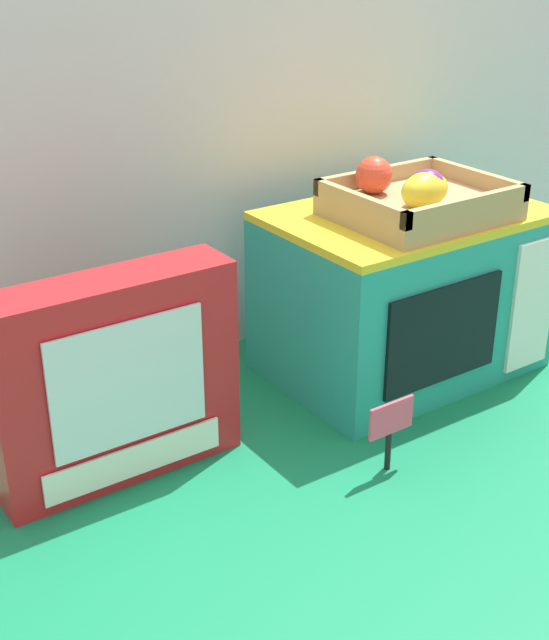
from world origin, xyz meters
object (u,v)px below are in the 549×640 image
at_px(toy_microwave, 403,292).
at_px(cookie_set_box, 116,380).
at_px(price_sign, 391,425).
at_px(food_groups_crate, 417,200).

height_order(toy_microwave, cookie_set_box, cookie_set_box).
xyz_separation_m(cookie_set_box, price_sign, (0.29, -0.19, -0.07)).
bearing_deg(toy_microwave, price_sign, -134.44).
height_order(food_groups_crate, cookie_set_box, food_groups_crate).
height_order(cookie_set_box, price_sign, cookie_set_box).
bearing_deg(cookie_set_box, food_groups_crate, -1.52).
bearing_deg(food_groups_crate, cookie_set_box, 178.48).
relative_size(cookie_set_box, price_sign, 3.15).
height_order(toy_microwave, food_groups_crate, food_groups_crate).
distance_m(toy_microwave, price_sign, 0.30).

